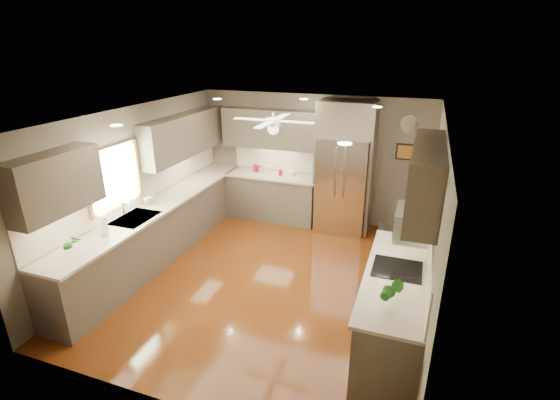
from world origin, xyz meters
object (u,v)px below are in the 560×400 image
Objects in this scene: potted_plant_left at (71,242)px; paper_towel at (103,225)px; canister_a at (256,168)px; potted_plant_right at (392,291)px; stool at (393,239)px; soap_bottle at (149,199)px; microwave at (414,223)px; canister_c at (269,170)px; refrigerator at (344,170)px; canister_b at (261,169)px; canister_d at (280,172)px; bowl at (291,175)px.

potted_plant_left is 1.13× the size of paper_towel.
potted_plant_left reaches higher than canister_a.
potted_plant_right is 0.56× the size of stool.
microwave is at bearing -8.12° from soap_bottle.
canister_c is 0.07× the size of refrigerator.
paper_towel reaches higher than canister_b.
canister_b is at bearing 165.05° from stool.
canister_a is at bearing 138.33° from microwave.
canister_a is 0.52× the size of potted_plant_left.
soap_bottle is at bearing 93.54° from potted_plant_left.
soap_bottle is 1.15m from paper_towel.
canister_c is at bearing 70.98° from paper_towel.
microwave is at bearing -44.18° from canister_c.
paper_towel is at bearing -109.02° from canister_c.
canister_c is at bearing 73.54° from potted_plant_left.
refrigerator is at bearing 37.58° from soap_bottle.
canister_d is at bearing 124.43° from potted_plant_right.
microwave is 4.04m from paper_towel.
canister_c is at bearing 178.09° from canister_d.
canister_b reaches higher than canister_d.
canister_d is at bearing 70.28° from potted_plant_left.
potted_plant_right is 0.13× the size of refrigerator.
microwave reaches higher than soap_bottle.
potted_plant_left reaches higher than canister_d.
paper_towel is at bearing -129.07° from refrigerator.
canister_d is 0.22× the size of stool.
canister_c is at bearing 126.89° from potted_plant_right.
canister_d is 2.52m from stool.
canister_a is at bearing 67.10° from soap_bottle.
canister_d is 0.21× the size of microwave.
canister_b is 4.03m from potted_plant_left.
microwave is at bearing 81.97° from potted_plant_right.
refrigerator reaches higher than microwave.
potted_plant_right is (3.03, -3.66, 0.07)m from canister_a.
canister_a is 0.06× the size of refrigerator.
soap_bottle is at bearing -158.61° from stool.
potted_plant_right is (2.92, -3.66, 0.08)m from canister_b.
potted_plant_left is at bearing -112.12° from bowl.
soap_bottle is (-1.04, -2.22, 0.02)m from canister_b.
canister_c reaches higher than stool.
canister_b is 0.74× the size of bowl.
microwave reaches higher than paper_towel.
soap_bottle is (-0.94, -2.22, 0.01)m from canister_a.
potted_plant_right is (3.86, 0.26, 0.00)m from potted_plant_left.
paper_towel is at bearing -84.68° from soap_bottle.
canister_c is at bearing 164.90° from stool.
refrigerator is at bearing -2.99° from canister_a.
canister_c is at bearing -8.57° from canister_a.
potted_plant_left is 0.12× the size of refrigerator.
potted_plant_right is (2.71, -3.62, 0.06)m from canister_c.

